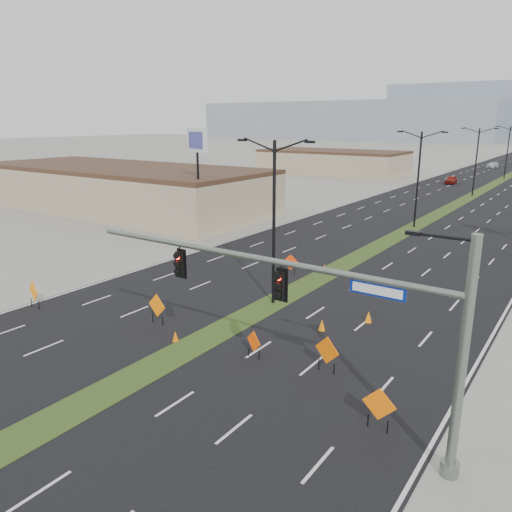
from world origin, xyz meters
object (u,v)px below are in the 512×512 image
Objects in this scene: construction_sign_5 at (327,351)px; cone_2 at (368,317)px; streetlight_0 at (274,218)px; construction_sign_3 at (254,342)px; construction_sign_2 at (290,263)px; construction_sign_1 at (157,307)px; construction_sign_4 at (379,406)px; signal_mast at (325,307)px; cone_0 at (175,336)px; streetlight_3 at (508,151)px; car_far at (493,165)px; cone_1 at (322,325)px; pole_sign_west at (197,148)px; car_left at (451,180)px; streetlight_1 at (418,177)px; construction_sign_0 at (34,292)px; streetlight_2 at (476,160)px; cone_3 at (325,268)px.

construction_sign_5 reaches higher than cone_2.
construction_sign_3 is (3.30, -6.86, -4.60)m from streetlight_0.
streetlight_0 reaches higher than construction_sign_2.
construction_sign_1 is 14.14m from construction_sign_4.
cone_2 is at bearing 103.05° from signal_mast.
cone_0 is at bearing 166.24° from signal_mast.
streetlight_3 is 24.64m from car_far.
construction_sign_5 is at bearing -85.67° from streetlight_3.
pole_sign_west is at bearing 145.67° from cone_1.
car_left is 77.03m from construction_sign_5.
construction_sign_3 reaches higher than cone_0.
construction_sign_4 is 2.97× the size of cone_0.
streetlight_1 reaches higher than construction_sign_1.
construction_sign_1 reaches higher than car_left.
streetlight_3 is at bearing 105.44° from construction_sign_5.
construction_sign_3 is at bearing 0.94° from construction_sign_1.
construction_sign_0 is 1.04× the size of construction_sign_4.
construction_sign_5 is (6.82, -34.13, -4.38)m from streetlight_1.
streetlight_0 is 15.24m from construction_sign_0.
car_left is 64.18m from construction_sign_2.
cone_2 is (6.13, -83.55, -5.08)m from streetlight_3.
construction_sign_3 is at bearing 149.15° from signal_mast.
construction_sign_0 is 14.95m from construction_sign_3.
construction_sign_1 is 2.78× the size of cone_1.
construction_sign_4 is at bearing -49.63° from cone_1.
streetlight_1 reaches higher than construction_sign_2.
pole_sign_west is at bearing 138.50° from construction_sign_4.
streetlight_1 is at bearing 102.46° from construction_sign_4.
streetlight_1 is 38.99m from construction_sign_0.
streetlight_0 is 107.64m from car_far.
construction_sign_5 is at bearing -84.05° from cone_2.
construction_sign_0 is at bearing -141.95° from streetlight_0.
streetlight_3 is at bearing 90.00° from streetlight_2.
streetlight_2 is 15.91m from car_left.
construction_sign_3 is 0.80× the size of construction_sign_5.
construction_sign_5 is at bearing -77.10° from construction_sign_2.
construction_sign_3 is at bearing -23.82° from pole_sign_west.
cone_3 is (5.99, -61.65, -0.44)m from car_left.
streetlight_0 is at bearing 135.87° from construction_sign_4.
construction_sign_2 reaches higher than car_far.
construction_sign_5 reaches higher than construction_sign_2.
signal_mast is 19.39m from construction_sign_2.
signal_mast is 1.63× the size of streetlight_2.
cone_3 is at bearing -79.15° from car_far.
streetlight_1 is 28.00m from streetlight_2.
construction_sign_3 is (9.53, -114.21, 0.17)m from car_far.
streetlight_0 is at bearing -88.33° from car_left.
cone_3 is (-9.08, 18.08, -4.53)m from signal_mast.
construction_sign_1 is (-12.09, 3.49, -3.74)m from signal_mast.
streetlight_1 reaches higher than construction_sign_3.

